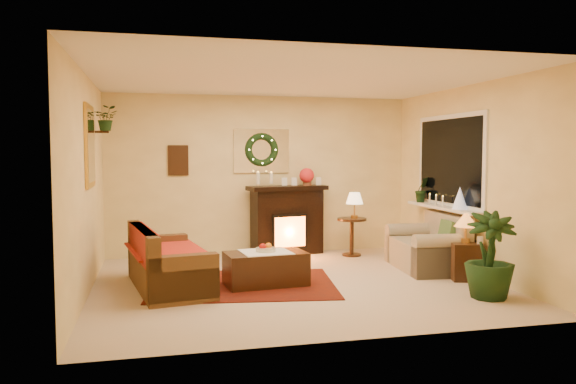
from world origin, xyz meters
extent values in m
plane|color=beige|center=(0.00, 0.00, 0.00)|extent=(5.00, 5.00, 0.00)
plane|color=white|center=(0.00, 0.00, 2.60)|extent=(5.00, 5.00, 0.00)
plane|color=#EFD88C|center=(0.00, 2.25, 1.30)|extent=(5.00, 5.00, 0.00)
plane|color=#EFD88C|center=(0.00, -2.25, 1.30)|extent=(5.00, 5.00, 0.00)
plane|color=#EFD88C|center=(-2.50, 0.00, 1.30)|extent=(4.50, 4.50, 0.00)
plane|color=#EFD88C|center=(2.50, 0.00, 1.30)|extent=(4.50, 4.50, 0.00)
cube|color=#580709|center=(-0.65, 0.06, 0.01)|extent=(2.50, 2.01, 0.01)
cube|color=brown|center=(-1.56, 0.12, 0.43)|extent=(1.05, 1.88, 0.76)
cube|color=#BC3718|center=(-1.60, 0.28, 0.46)|extent=(0.86, 1.40, 0.02)
cube|color=black|center=(0.39, 2.04, 0.55)|extent=(1.20, 0.56, 1.06)
sphere|color=red|center=(0.71, 1.98, 1.30)|extent=(0.24, 0.24, 0.24)
cylinder|color=#EFE7C8|center=(-0.10, 2.00, 1.26)|extent=(0.06, 0.06, 0.19)
cylinder|color=#FFF0CA|center=(0.12, 2.02, 1.26)|extent=(0.06, 0.06, 0.18)
cube|color=white|center=(0.00, 2.23, 1.70)|extent=(0.92, 0.02, 0.72)
torus|color=#194719|center=(0.00, 2.19, 1.72)|extent=(0.55, 0.11, 0.55)
cube|color=#381E11|center=(-1.35, 2.23, 1.55)|extent=(0.32, 0.03, 0.48)
cube|color=gold|center=(-2.48, 0.30, 1.75)|extent=(0.03, 0.84, 1.00)
imported|color=#194719|center=(-2.34, 1.05, 1.97)|extent=(0.33, 0.28, 0.36)
cube|color=gray|center=(2.06, 0.43, 0.42)|extent=(0.92, 1.44, 0.79)
cube|color=white|center=(2.48, 0.55, 1.55)|extent=(0.03, 1.86, 1.36)
cube|color=black|center=(2.47, 0.55, 1.55)|extent=(0.02, 1.70, 1.22)
cube|color=white|center=(2.38, 0.55, 0.87)|extent=(0.22, 1.86, 0.04)
cone|color=silver|center=(2.39, 0.10, 1.04)|extent=(0.21, 0.21, 0.32)
imported|color=#1F4620|center=(2.39, 1.22, 1.08)|extent=(0.29, 0.23, 0.52)
cylinder|color=#4E291C|center=(1.38, 1.65, 0.33)|extent=(0.61, 0.61, 0.61)
cone|color=#FFD89C|center=(1.41, 1.63, 0.88)|extent=(0.28, 0.28, 0.42)
cube|color=#52261B|center=(2.26, -0.32, 0.27)|extent=(0.50, 0.50, 0.49)
cone|color=#FFA238|center=(2.24, -0.31, 0.74)|extent=(0.30, 0.30, 0.45)
cube|color=#472A0F|center=(-0.38, -0.03, 0.21)|extent=(1.05, 0.65, 0.42)
cylinder|color=beige|center=(-0.38, -0.02, 0.45)|extent=(0.25, 0.25, 0.06)
imported|color=#26511D|center=(2.00, -1.24, 0.45)|extent=(2.10, 2.10, 3.00)
camera|label=1|loc=(-1.73, -6.87, 1.67)|focal=35.00mm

